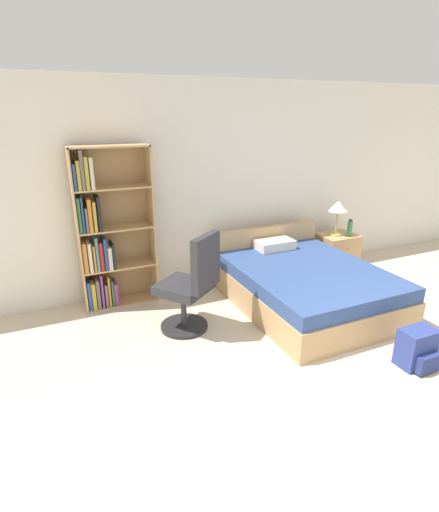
% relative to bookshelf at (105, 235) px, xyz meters
% --- Properties ---
extents(ground_plane, '(14.00, 14.00, 0.00)m').
position_rel_bookshelf_xyz_m(ground_plane, '(1.74, -3.00, -0.88)').
color(ground_plane, beige).
extents(wall_back, '(9.00, 0.06, 2.60)m').
position_rel_bookshelf_xyz_m(wall_back, '(1.74, 0.23, 0.42)').
color(wall_back, silver).
rests_on(wall_back, ground_plane).
extents(bookshelf, '(0.86, 0.29, 1.87)m').
position_rel_bookshelf_xyz_m(bookshelf, '(0.00, 0.00, 0.00)').
color(bookshelf, tan).
rests_on(bookshelf, ground_plane).
extents(bed, '(1.56, 2.00, 0.74)m').
position_rel_bookshelf_xyz_m(bed, '(2.12, -0.94, -0.62)').
color(bed, tan).
rests_on(bed, ground_plane).
extents(office_chair, '(0.71, 0.72, 1.09)m').
position_rel_bookshelf_xyz_m(office_chair, '(0.67, -0.98, -0.37)').
color(office_chair, '#232326').
rests_on(office_chair, ground_plane).
extents(nightstand, '(0.54, 0.49, 0.52)m').
position_rel_bookshelf_xyz_m(nightstand, '(3.26, -0.15, -0.62)').
color(nightstand, tan).
rests_on(nightstand, ground_plane).
extents(table_lamp, '(0.28, 0.28, 0.50)m').
position_rel_bookshelf_xyz_m(table_lamp, '(3.22, -0.15, 0.04)').
color(table_lamp, tan).
rests_on(table_lamp, nightstand).
extents(water_bottle, '(0.07, 0.07, 0.25)m').
position_rel_bookshelf_xyz_m(water_bottle, '(3.37, -0.27, -0.24)').
color(water_bottle, '#3F8C4C').
rests_on(water_bottle, nightstand).
extents(backpack_blue, '(0.33, 0.29, 0.36)m').
position_rel_bookshelf_xyz_m(backpack_blue, '(2.33, -2.42, -0.70)').
color(backpack_blue, navy).
rests_on(backpack_blue, ground_plane).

